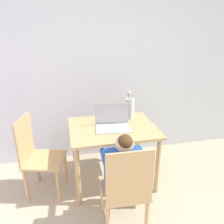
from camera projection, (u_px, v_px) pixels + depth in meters
wall_back at (97, 69)px, 2.86m from camera, size 6.40×0.05×2.50m
dining_table at (113, 135)px, 2.50m from camera, size 0.96×0.76×0.71m
chair_occupied at (126, 190)px, 1.86m from camera, size 0.41×0.41×0.90m
chair_spare at (38, 156)px, 2.36m from camera, size 0.49×0.49×0.90m
person_seated at (122, 168)px, 1.93m from camera, size 0.34×0.43×0.95m
laptop at (113, 122)px, 2.44m from camera, size 0.41×0.30×0.27m
flower_vase at (130, 108)px, 2.64m from camera, size 0.10×0.10×0.35m
water_bottle at (117, 113)px, 2.64m from camera, size 0.07×0.07×0.19m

